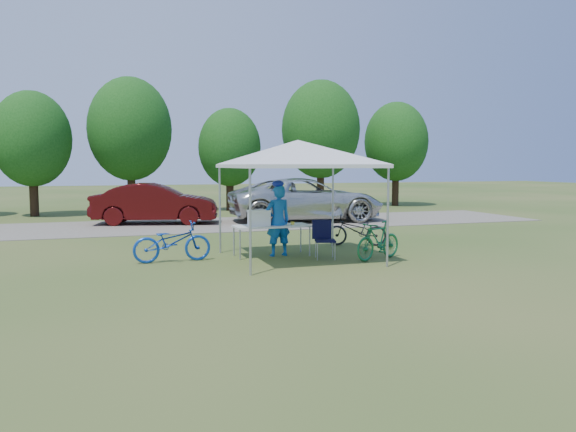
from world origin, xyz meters
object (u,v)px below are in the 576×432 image
at_px(cyclist, 278,221).
at_px(bike_dark, 357,230).
at_px(bike_blue, 172,242).
at_px(folding_chair, 324,236).
at_px(minivan, 306,200).
at_px(bike_green, 378,240).
at_px(folding_table, 272,227).
at_px(sedan, 155,204).
at_px(cooler, 259,218).

distance_m(cyclist, bike_dark, 2.72).
relative_size(cyclist, bike_blue, 0.98).
height_order(folding_chair, minivan, minivan).
xyz_separation_m(bike_green, minivan, (1.42, 8.70, 0.40)).
xyz_separation_m(folding_table, bike_green, (2.17, -1.28, -0.25)).
bearing_deg(folding_table, bike_dark, 18.96).
bearing_deg(cyclist, folding_chair, 138.44).
xyz_separation_m(bike_blue, bike_green, (4.52, -1.17, -0.01)).
distance_m(bike_dark, sedan, 8.65).
relative_size(cyclist, minivan, 0.29).
distance_m(folding_table, bike_dark, 2.81).
relative_size(minivan, sedan, 1.32).
xyz_separation_m(bike_blue, minivan, (5.94, 7.52, 0.39)).
bearing_deg(bike_green, folding_table, -144.37).
height_order(folding_table, bike_green, bike_green).
height_order(bike_blue, sedan, sedan).
bearing_deg(bike_dark, cooler, -49.26).
relative_size(folding_table, bike_green, 1.22).
height_order(folding_table, bike_dark, bike_dark).
bearing_deg(cooler, folding_chair, -26.94).
xyz_separation_m(folding_chair, bike_green, (1.12, -0.58, -0.08)).
distance_m(bike_blue, bike_dark, 5.11).
xyz_separation_m(bike_blue, sedan, (0.35, 8.30, 0.30)).
bearing_deg(folding_chair, cooler, 168.51).
height_order(cyclist, bike_blue, cyclist).
relative_size(cooler, bike_blue, 0.29).
relative_size(cooler, bike_dark, 0.32).
height_order(minivan, sedan, minivan).
relative_size(bike_blue, bike_green, 1.17).
height_order(folding_table, folding_chair, folding_chair).
relative_size(bike_dark, minivan, 0.27).
relative_size(cooler, bike_green, 0.34).
bearing_deg(bike_green, folding_chair, -141.50).
bearing_deg(bike_green, cyclist, -145.00).
relative_size(folding_chair, bike_dark, 0.56).
bearing_deg(cooler, folding_table, -0.00).
height_order(cooler, bike_dark, cooler).
xyz_separation_m(folding_table, bike_dark, (2.65, 0.91, -0.28)).
distance_m(folding_chair, cyclist, 1.16).
height_order(cyclist, sedan, cyclist).
distance_m(cyclist, minivan, 8.23).
distance_m(folding_table, sedan, 8.44).
xyz_separation_m(folding_chair, minivan, (2.54, 8.11, 0.32)).
xyz_separation_m(bike_green, sedan, (-4.17, 9.47, 0.31)).
height_order(cooler, bike_green, cooler).
xyz_separation_m(bike_green, bike_dark, (0.48, 2.19, -0.02)).
bearing_deg(sedan, folding_table, -153.06).
bearing_deg(bike_dark, bike_green, 11.31).
bearing_deg(folding_table, cooler, 180.00).
xyz_separation_m(bike_dark, minivan, (0.94, 6.51, 0.42)).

